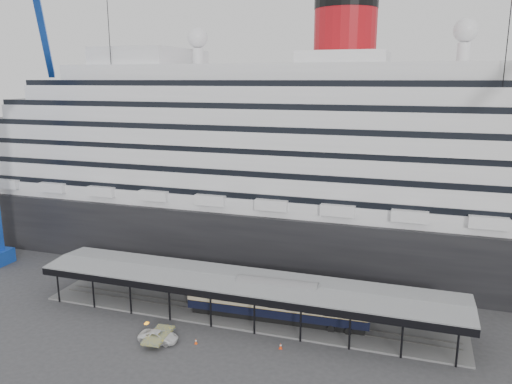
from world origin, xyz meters
TOP-DOWN VIEW (x-y plane):
  - ground at (0.00, 0.00)m, footprint 200.00×200.00m
  - cruise_ship at (0.05, 32.00)m, footprint 130.00×30.00m
  - platform_canopy at (0.00, 5.00)m, footprint 56.00×9.18m
  - port_truck at (-7.36, -4.45)m, footprint 4.85×2.48m
  - pullman_carriage at (4.59, 5.00)m, footprint 23.66×3.99m
  - traffic_cone_left at (-6.20, -3.63)m, footprint 0.40×0.40m
  - traffic_cone_mid at (-2.92, -3.54)m, footprint 0.35×0.35m
  - traffic_cone_right at (6.88, -1.46)m, footprint 0.47×0.47m

SIDE VIEW (x-z plane):
  - ground at x=0.00m, z-range 0.00..0.00m
  - traffic_cone_mid at x=-2.92m, z-range 0.00..0.67m
  - traffic_cone_left at x=-6.20m, z-range 0.00..0.68m
  - traffic_cone_right at x=6.88m, z-range 0.00..0.72m
  - port_truck at x=-7.36m, z-range 0.00..1.31m
  - platform_canopy at x=0.00m, z-range -0.29..5.01m
  - pullman_carriage at x=4.59m, z-range -8.77..14.36m
  - cruise_ship at x=0.05m, z-range -3.60..40.30m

